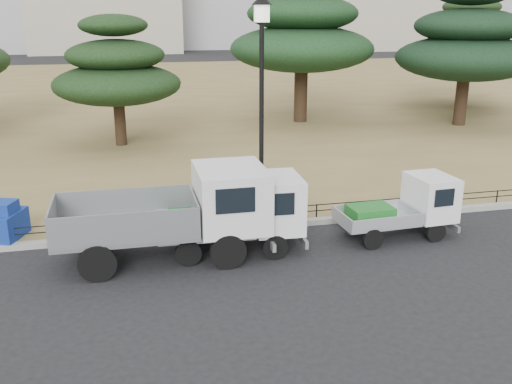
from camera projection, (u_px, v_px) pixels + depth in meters
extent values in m
plane|color=black|center=(275.00, 267.00, 13.81)|extent=(220.00, 220.00, 0.00)
cube|color=olive|center=(168.00, 95.00, 42.20)|extent=(120.00, 56.00, 0.15)
cube|color=gray|center=(251.00, 227.00, 16.20)|extent=(120.00, 0.25, 0.16)
cylinder|color=black|center=(228.00, 252.00, 13.62)|extent=(0.88, 0.18, 0.88)
cylinder|color=black|center=(215.00, 224.00, 15.41)|extent=(0.88, 0.18, 0.88)
cylinder|color=black|center=(97.00, 264.00, 12.97)|extent=(0.88, 0.18, 0.88)
cylinder|color=black|center=(100.00, 233.00, 14.76)|extent=(0.88, 0.18, 0.88)
cube|color=#2D2D30|center=(163.00, 233.00, 14.13)|extent=(4.90, 1.05, 0.15)
cube|color=gray|center=(125.00, 217.00, 13.79)|extent=(3.41, 1.92, 0.86)
cube|color=silver|center=(231.00, 197.00, 14.25)|extent=(1.70, 2.09, 1.50)
cylinder|color=black|center=(275.00, 247.00, 14.19)|extent=(0.65, 0.20, 0.65)
cylinder|color=black|center=(264.00, 227.00, 15.54)|extent=(0.65, 0.20, 0.65)
cylinder|color=black|center=(188.00, 253.00, 13.83)|extent=(0.65, 0.20, 0.65)
cylinder|color=black|center=(185.00, 232.00, 15.17)|extent=(0.65, 0.20, 0.65)
cube|color=#2D2D30|center=(230.00, 233.00, 14.64)|extent=(3.51, 0.97, 0.15)
cube|color=#ABAEB2|center=(205.00, 224.00, 14.45)|extent=(2.47, 1.58, 0.43)
cube|color=silver|center=(276.00, 202.00, 14.62)|extent=(1.29, 1.65, 1.39)
cube|color=#1A5B2A|center=(195.00, 221.00, 14.37)|extent=(1.37, 1.02, 0.47)
cylinder|color=black|center=(435.00, 232.00, 15.29)|extent=(0.57, 0.18, 0.56)
cylinder|color=black|center=(411.00, 217.00, 16.40)|extent=(0.57, 0.18, 0.56)
cylinder|color=black|center=(373.00, 239.00, 14.78)|extent=(0.57, 0.18, 0.56)
cylinder|color=black|center=(352.00, 223.00, 15.90)|extent=(0.57, 0.18, 0.56)
cube|color=#2D2D30|center=(394.00, 223.00, 15.56)|extent=(3.04, 0.86, 0.13)
cube|color=#ADB0B5|center=(377.00, 216.00, 15.34)|extent=(2.14, 1.39, 0.37)
cube|color=silver|center=(430.00, 197.00, 15.65)|extent=(1.12, 1.44, 1.18)
cube|color=#1E6A24|center=(370.00, 214.00, 15.25)|extent=(1.19, 0.89, 0.41)
cylinder|color=black|center=(261.00, 217.00, 16.51)|extent=(0.47, 0.47, 0.17)
cylinder|color=black|center=(261.00, 123.00, 15.68)|extent=(0.13, 0.13, 5.33)
cylinder|color=white|center=(262.00, 14.00, 14.81)|extent=(0.43, 0.43, 0.43)
cone|color=black|center=(262.00, 0.00, 14.71)|extent=(0.55, 0.55, 0.27)
cylinder|color=black|center=(250.00, 216.00, 16.26)|extent=(38.00, 0.03, 0.03)
cylinder|color=black|center=(250.00, 210.00, 16.20)|extent=(38.00, 0.03, 0.03)
cylinder|color=black|center=(250.00, 216.00, 16.26)|extent=(0.04, 0.04, 0.40)
cube|color=#133196|center=(1.00, 207.00, 14.95)|extent=(0.88, 0.82, 0.31)
cylinder|color=black|center=(120.00, 121.00, 25.58)|extent=(0.50, 0.50, 2.23)
ellipsoid|color=black|center=(117.00, 84.00, 25.10)|extent=(5.61, 5.61, 1.80)
ellipsoid|color=black|center=(115.00, 55.00, 24.72)|extent=(4.28, 4.28, 1.37)
ellipsoid|color=black|center=(113.00, 25.00, 24.34)|extent=(2.96, 2.96, 0.95)
cylinder|color=black|center=(301.00, 92.00, 31.04)|extent=(0.72, 0.72, 3.19)
ellipsoid|color=#173419|center=(302.00, 49.00, 30.35)|extent=(7.67, 7.67, 2.45)
ellipsoid|color=#173419|center=(303.00, 13.00, 29.81)|extent=(5.86, 5.86, 1.87)
cylinder|color=black|center=(461.00, 98.00, 30.11)|extent=(0.64, 0.64, 2.85)
ellipsoid|color=black|center=(466.00, 58.00, 29.49)|extent=(7.23, 7.23, 2.31)
ellipsoid|color=black|center=(469.00, 26.00, 29.01)|extent=(5.52, 5.52, 1.77)
cylinder|color=black|center=(463.00, 86.00, 36.22)|extent=(0.58, 0.58, 2.59)
ellipsoid|color=black|center=(466.00, 56.00, 35.66)|extent=(6.61, 6.61, 2.11)
ellipsoid|color=black|center=(469.00, 31.00, 35.22)|extent=(5.04, 5.04, 1.61)
ellipsoid|color=black|center=(472.00, 7.00, 34.78)|extent=(3.48, 3.48, 1.11)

